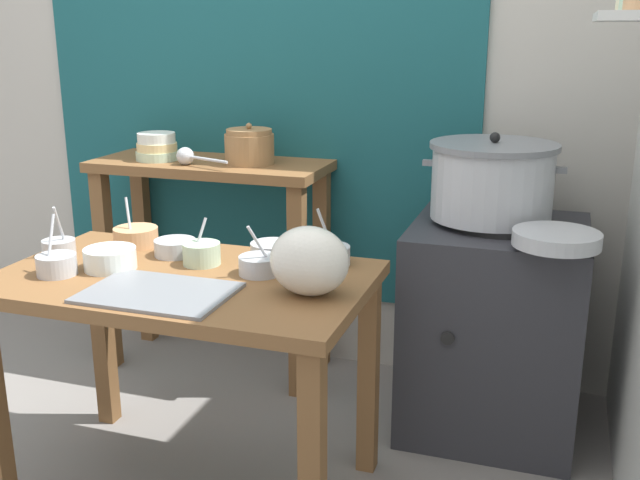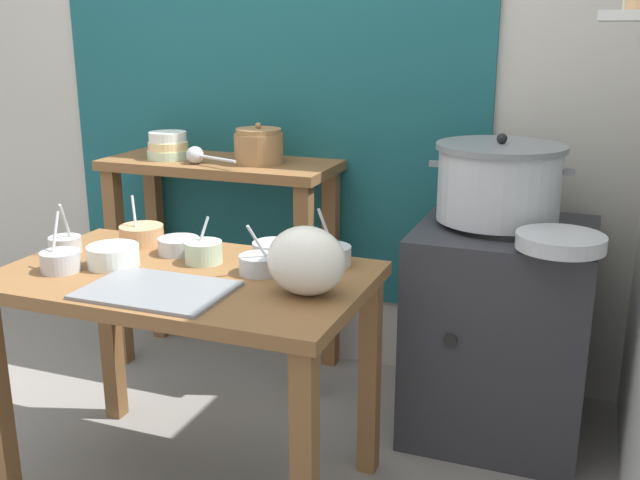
{
  "view_description": "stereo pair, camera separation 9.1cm",
  "coord_description": "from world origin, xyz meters",
  "px_view_note": "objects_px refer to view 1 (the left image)",
  "views": [
    {
      "loc": [
        1.1,
        -1.84,
        1.42
      ],
      "look_at": [
        0.44,
        0.14,
        0.82
      ],
      "focal_mm": 41.35,
      "sensor_mm": 36.0,
      "label": 1
    },
    {
      "loc": [
        1.18,
        -1.81,
        1.42
      ],
      "look_at": [
        0.44,
        0.14,
        0.82
      ],
      "focal_mm": 41.35,
      "sensor_mm": 36.0,
      "label": 2
    }
  ],
  "objects_px": {
    "clay_pot": "(249,147)",
    "ladle": "(187,156)",
    "prep_bowl_2": "(272,250)",
    "prep_bowl_7": "(202,253)",
    "wide_pan": "(556,239)",
    "prep_bowl_5": "(59,247)",
    "stove_block": "(493,326)",
    "prep_table": "(185,310)",
    "plastic_bag": "(309,261)",
    "prep_bowl_3": "(328,254)",
    "prep_bowl_4": "(136,236)",
    "prep_bowl_1": "(175,247)",
    "back_shelf_table": "(212,214)",
    "prep_bowl_8": "(260,264)",
    "prep_bowl_0": "(56,264)",
    "bowl_stack_enamel": "(157,147)",
    "steamer_pot": "(492,181)",
    "prep_bowl_6": "(110,258)",
    "serving_tray": "(158,293)"
  },
  "relations": [
    {
      "from": "clay_pot",
      "to": "ladle",
      "type": "height_order",
      "value": "clay_pot"
    },
    {
      "from": "prep_bowl_2",
      "to": "prep_bowl_7",
      "type": "height_order",
      "value": "prep_bowl_7"
    },
    {
      "from": "wide_pan",
      "to": "prep_bowl_5",
      "type": "relative_size",
      "value": 1.58
    },
    {
      "from": "stove_block",
      "to": "prep_bowl_2",
      "type": "distance_m",
      "value": 0.9
    },
    {
      "from": "prep_table",
      "to": "wide_pan",
      "type": "xyz_separation_m",
      "value": [
        1.04,
        0.45,
        0.19
      ]
    },
    {
      "from": "plastic_bag",
      "to": "prep_bowl_3",
      "type": "height_order",
      "value": "plastic_bag"
    },
    {
      "from": "prep_bowl_5",
      "to": "prep_bowl_4",
      "type": "bearing_deg",
      "value": 46.49
    },
    {
      "from": "prep_bowl_1",
      "to": "prep_bowl_4",
      "type": "relative_size",
      "value": 0.82
    },
    {
      "from": "back_shelf_table",
      "to": "stove_block",
      "type": "distance_m",
      "value": 1.22
    },
    {
      "from": "prep_bowl_5",
      "to": "prep_bowl_8",
      "type": "relative_size",
      "value": 1.07
    },
    {
      "from": "prep_table",
      "to": "prep_bowl_3",
      "type": "distance_m",
      "value": 0.46
    },
    {
      "from": "back_shelf_table",
      "to": "prep_bowl_0",
      "type": "height_order",
      "value": "back_shelf_table"
    },
    {
      "from": "bowl_stack_enamel",
      "to": "ladle",
      "type": "bearing_deg",
      "value": -21.63
    },
    {
      "from": "clay_pot",
      "to": "prep_bowl_1",
      "type": "bearing_deg",
      "value": -87.45
    },
    {
      "from": "prep_bowl_1",
      "to": "stove_block",
      "type": "bearing_deg",
      "value": 29.35
    },
    {
      "from": "prep_table",
      "to": "prep_bowl_1",
      "type": "distance_m",
      "value": 0.25
    },
    {
      "from": "prep_bowl_5",
      "to": "prep_bowl_7",
      "type": "xyz_separation_m",
      "value": [
        0.47,
        0.06,
        0.01
      ]
    },
    {
      "from": "clay_pot",
      "to": "prep_bowl_1",
      "type": "distance_m",
      "value": 0.71
    },
    {
      "from": "prep_bowl_7",
      "to": "prep_bowl_8",
      "type": "relative_size",
      "value": 0.9
    },
    {
      "from": "back_shelf_table",
      "to": "clay_pot",
      "type": "distance_m",
      "value": 0.34
    },
    {
      "from": "bowl_stack_enamel",
      "to": "prep_bowl_4",
      "type": "height_order",
      "value": "bowl_stack_enamel"
    },
    {
      "from": "prep_table",
      "to": "prep_bowl_1",
      "type": "relative_size",
      "value": 8.31
    },
    {
      "from": "plastic_bag",
      "to": "steamer_pot",
      "type": "bearing_deg",
      "value": 62.51
    },
    {
      "from": "prep_bowl_1",
      "to": "prep_bowl_2",
      "type": "relative_size",
      "value": 0.96
    },
    {
      "from": "prep_bowl_1",
      "to": "prep_bowl_2",
      "type": "height_order",
      "value": "prep_bowl_2"
    },
    {
      "from": "prep_bowl_0",
      "to": "prep_bowl_1",
      "type": "bearing_deg",
      "value": 50.34
    },
    {
      "from": "plastic_bag",
      "to": "ladle",
      "type": "bearing_deg",
      "value": 135.15
    },
    {
      "from": "clay_pot",
      "to": "ladle",
      "type": "xyz_separation_m",
      "value": [
        -0.22,
        -0.11,
        -0.03
      ]
    },
    {
      "from": "bowl_stack_enamel",
      "to": "ladle",
      "type": "xyz_separation_m",
      "value": [
        0.17,
        -0.07,
        -0.02
      ]
    },
    {
      "from": "back_shelf_table",
      "to": "bowl_stack_enamel",
      "type": "bearing_deg",
      "value": -169.71
    },
    {
      "from": "prep_table",
      "to": "prep_bowl_1",
      "type": "height_order",
      "value": "prep_bowl_1"
    },
    {
      "from": "steamer_pot",
      "to": "prep_bowl_6",
      "type": "bearing_deg",
      "value": -144.24
    },
    {
      "from": "prep_table",
      "to": "stove_block",
      "type": "xyz_separation_m",
      "value": [
        0.85,
        0.71,
        -0.23
      ]
    },
    {
      "from": "prep_table",
      "to": "prep_bowl_1",
      "type": "bearing_deg",
      "value": 124.92
    },
    {
      "from": "ladle",
      "to": "prep_table",
      "type": "bearing_deg",
      "value": -63.39
    },
    {
      "from": "serving_tray",
      "to": "prep_bowl_3",
      "type": "height_order",
      "value": "prep_bowl_3"
    },
    {
      "from": "ladle",
      "to": "prep_bowl_6",
      "type": "distance_m",
      "value": 0.79
    },
    {
      "from": "prep_bowl_2",
      "to": "prep_bowl_5",
      "type": "bearing_deg",
      "value": -164.81
    },
    {
      "from": "prep_bowl_8",
      "to": "bowl_stack_enamel",
      "type": "bearing_deg",
      "value": 136.13
    },
    {
      "from": "prep_table",
      "to": "steamer_pot",
      "type": "bearing_deg",
      "value": 42.05
    },
    {
      "from": "prep_bowl_7",
      "to": "prep_bowl_0",
      "type": "bearing_deg",
      "value": -147.9
    },
    {
      "from": "stove_block",
      "to": "prep_bowl_0",
      "type": "relative_size",
      "value": 4.39
    },
    {
      "from": "back_shelf_table",
      "to": "prep_bowl_0",
      "type": "distance_m",
      "value": 0.96
    },
    {
      "from": "serving_tray",
      "to": "prep_bowl_4",
      "type": "distance_m",
      "value": 0.5
    },
    {
      "from": "stove_block",
      "to": "prep_bowl_4",
      "type": "xyz_separation_m",
      "value": [
        -1.15,
        -0.49,
        0.37
      ]
    },
    {
      "from": "stove_block",
      "to": "steamer_pot",
      "type": "bearing_deg",
      "value": 153.38
    },
    {
      "from": "prep_bowl_3",
      "to": "prep_bowl_1",
      "type": "bearing_deg",
      "value": -172.64
    },
    {
      "from": "prep_bowl_4",
      "to": "prep_bowl_7",
      "type": "bearing_deg",
      "value": -20.77
    },
    {
      "from": "stove_block",
      "to": "steamer_pot",
      "type": "distance_m",
      "value": 0.53
    },
    {
      "from": "prep_bowl_2",
      "to": "clay_pot",
      "type": "bearing_deg",
      "value": 118.95
    }
  ]
}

